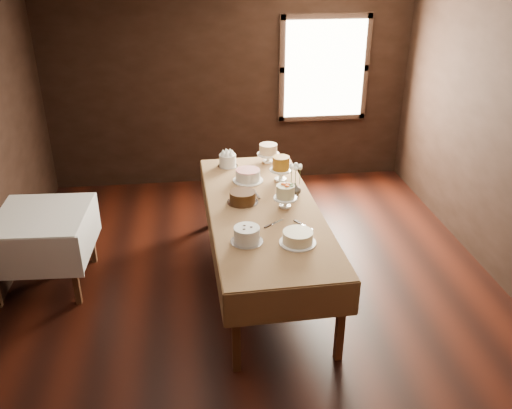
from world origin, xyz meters
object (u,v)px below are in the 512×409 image
object	(u,v)px
cake_cream	(298,238)
cake_server_c	(256,192)
display_table	(263,213)
cake_meringue	(228,161)
cake_flowers	(285,197)
cake_server_d	(287,193)
cake_server_a	(277,222)
cake_speckled	(268,154)
cake_swirl	(247,235)
cake_caramel	(281,170)
cake_server_b	(307,227)
cake_chocolate	(243,198)
flower_vase	(295,189)
cake_lattice	(248,176)
side_table	(39,223)

from	to	relation	value
cake_cream	cake_server_c	distance (m)	1.09
display_table	cake_meringue	distance (m)	1.14
cake_flowers	cake_server_d	world-z (taller)	cake_flowers
cake_server_a	cake_server_c	distance (m)	0.68
cake_speckled	cake_swirl	size ratio (longest dim) A/B	0.84
cake_speckled	cake_flowers	bearing A→B (deg)	-90.40
cake_caramel	cake_server_b	size ratio (longest dim) A/B	1.17
cake_speckled	cake_flowers	world-z (taller)	cake_flowers
cake_speckled	cake_flowers	xyz separation A→B (m)	(-0.01, -1.19, 0.00)
cake_chocolate	cake_server_a	bearing A→B (deg)	-58.60
flower_vase	cake_server_b	bearing A→B (deg)	-92.18
cake_chocolate	cake_server_a	world-z (taller)	cake_chocolate
display_table	cake_caramel	distance (m)	0.73
cake_flowers	cake_server_d	bearing A→B (deg)	76.24
cake_flowers	cake_swirl	distance (m)	0.78
cake_speckled	cake_caramel	bearing A→B (deg)	-83.85
display_table	cake_lattice	world-z (taller)	cake_lattice
cake_caramel	cake_server_d	bearing A→B (deg)	-88.21
side_table	cake_meringue	size ratio (longest dim) A/B	3.86
display_table	cake_meringue	world-z (taller)	cake_meringue
cake_lattice	cake_flowers	world-z (taller)	cake_flowers
cake_chocolate	cake_swirl	size ratio (longest dim) A/B	1.00
cake_speckled	cake_cream	distance (m)	1.90
cake_speckled	cake_flowers	size ratio (longest dim) A/B	1.04
cake_meringue	cake_server_d	bearing A→B (deg)	-55.32
side_table	cake_server_d	xyz separation A→B (m)	(2.49, 0.08, 0.14)
cake_server_a	cake_chocolate	bearing A→B (deg)	84.72
cake_chocolate	cake_cream	xyz separation A→B (m)	(0.39, -0.85, -0.01)
cake_flowers	cake_server_d	size ratio (longest dim) A/B	1.06
cake_server_d	cake_chocolate	bearing A→B (deg)	162.77
cake_meringue	flower_vase	world-z (taller)	cake_meringue
cake_caramel	cake_flowers	size ratio (longest dim) A/B	1.11
cake_speckled	cake_swirl	xyz separation A→B (m)	(-0.46, -1.83, -0.03)
side_table	cake_lattice	world-z (taller)	cake_lattice
cake_swirl	cake_server_b	xyz separation A→B (m)	(0.57, 0.20, -0.07)
side_table	cake_swirl	world-z (taller)	cake_swirl
side_table	cake_server_b	world-z (taller)	cake_server_b
display_table	side_table	size ratio (longest dim) A/B	2.77
cake_chocolate	cake_server_b	xyz separation A→B (m)	(0.53, -0.58, -0.05)
cake_server_d	flower_vase	xyz separation A→B (m)	(0.07, -0.05, 0.06)
display_table	cake_server_c	bearing A→B (deg)	95.49
side_table	flower_vase	size ratio (longest dim) A/B	7.65
cake_lattice	cake_chocolate	distance (m)	0.55
cake_speckled	cake_chocolate	size ratio (longest dim) A/B	0.84
cake_server_a	cake_flowers	bearing A→B (deg)	30.35
cake_server_a	cake_server_b	world-z (taller)	same
cake_server_c	cake_server_d	size ratio (longest dim) A/B	1.00
display_table	cake_flowers	bearing A→B (deg)	-2.82
cake_server_d	side_table	bearing A→B (deg)	144.66
side_table	cake_server_a	size ratio (longest dim) A/B	4.13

